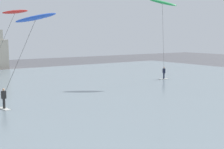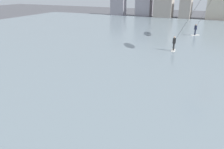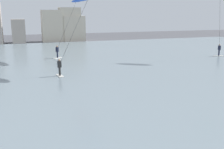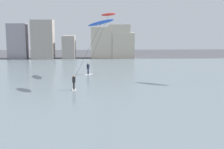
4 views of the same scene
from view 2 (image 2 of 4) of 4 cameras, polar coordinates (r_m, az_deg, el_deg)
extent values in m
cube|color=gray|center=(30.04, 19.15, 7.03)|extent=(84.00, 52.00, 0.10)
cube|color=gray|center=(61.23, 1.61, 17.68)|extent=(3.68, 2.20, 6.14)
cube|color=gray|center=(59.84, 8.18, 17.89)|extent=(3.79, 3.07, 7.15)
cube|color=#A89E93|center=(57.86, 13.08, 17.82)|extent=(4.33, 3.32, 7.86)
cube|color=#A89E93|center=(57.87, 18.23, 15.75)|extent=(2.51, 4.00, 4.68)
cube|color=beige|center=(57.96, 25.09, 15.76)|extent=(4.09, 3.03, 6.45)
cube|color=silver|center=(36.54, 20.26, 9.37)|extent=(1.32, 1.28, 0.06)
cylinder|color=#191E33|center=(36.46, 20.34, 10.02)|extent=(0.20, 0.20, 0.78)
cube|color=#191E33|center=(36.35, 20.48, 11.08)|extent=(0.39, 0.40, 0.60)
sphere|color=#9E7051|center=(36.29, 20.57, 11.71)|extent=(0.20, 0.20, 0.20)
cylinder|color=#333333|center=(35.06, 23.42, 16.10)|extent=(2.82, 1.70, 7.03)
cube|color=silver|center=(26.61, 15.30, 5.91)|extent=(0.62, 1.45, 0.06)
cylinder|color=black|center=(26.51, 15.38, 6.78)|extent=(0.20, 0.20, 0.78)
cube|color=black|center=(26.35, 15.53, 8.23)|extent=(0.37, 0.26, 0.60)
sphere|color=tan|center=(26.27, 15.62, 9.10)|extent=(0.20, 0.20, 0.20)
cylinder|color=#333333|center=(25.86, 19.54, 14.18)|extent=(2.96, 0.37, 5.97)
camera|label=1|loc=(11.20, -58.59, 5.87)|focal=49.38mm
camera|label=3|loc=(7.68, -62.98, 3.80)|focal=43.43mm
camera|label=4|loc=(9.13, -144.39, -13.87)|focal=51.82mm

